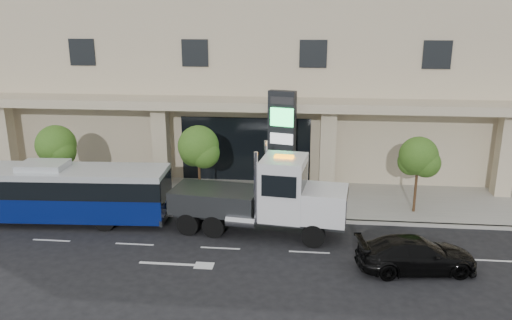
{
  "coord_description": "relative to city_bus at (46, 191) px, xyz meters",
  "views": [
    {
      "loc": [
        3.7,
        -21.78,
        10.04
      ],
      "look_at": [
        1.26,
        2.0,
        3.19
      ],
      "focal_mm": 35.0,
      "sensor_mm": 36.0,
      "label": 1
    }
  ],
  "objects": [
    {
      "name": "sidewalk",
      "position": [
        9.26,
        4.24,
        -1.51
      ],
      "size": [
        120.0,
        6.0,
        0.15
      ],
      "primitive_type": "cube",
      "color": "gray",
      "rests_on": "ground"
    },
    {
      "name": "convention_center",
      "position": [
        9.26,
        14.66,
        8.39
      ],
      "size": [
        60.0,
        17.6,
        20.0
      ],
      "color": "tan",
      "rests_on": "ground"
    },
    {
      "name": "city_bus",
      "position": [
        0.0,
        0.0,
        0.0
      ],
      "size": [
        12.39,
        3.25,
        3.11
      ],
      "rotation": [
        0.0,
        0.0,
        0.05
      ],
      "color": "black",
      "rests_on": "ground"
    },
    {
      "name": "tree_left",
      "position": [
        -0.72,
        2.83,
        1.53
      ],
      "size": [
        2.27,
        2.2,
        4.22
      ],
      "color": "#422B19",
      "rests_on": "sidewalk"
    },
    {
      "name": "black_sedan",
      "position": [
        17.59,
        -3.42,
        -0.88
      ],
      "size": [
        5.08,
        2.62,
        1.41
      ],
      "primitive_type": "imported",
      "rotation": [
        0.0,
        0.0,
        1.71
      ],
      "color": "black",
      "rests_on": "ground"
    },
    {
      "name": "tree_mid",
      "position": [
        7.28,
        2.83,
        1.68
      ],
      "size": [
        2.28,
        2.2,
        4.38
      ],
      "color": "#422B19",
      "rests_on": "sidewalk"
    },
    {
      "name": "ground",
      "position": [
        9.26,
        -0.76,
        -1.58
      ],
      "size": [
        120.0,
        120.0,
        0.0
      ],
      "primitive_type": "plane",
      "color": "black",
      "rests_on": "ground"
    },
    {
      "name": "curb",
      "position": [
        9.26,
        1.24,
        -1.51
      ],
      "size": [
        120.0,
        0.3,
        0.15
      ],
      "primitive_type": "cube",
      "color": "gray",
      "rests_on": "ground"
    },
    {
      "name": "tow_truck",
      "position": [
        11.16,
        -0.37,
        0.2
      ],
      "size": [
        9.56,
        3.33,
        4.32
      ],
      "rotation": [
        0.0,
        0.0,
        -0.12
      ],
      "color": "#2D3033",
      "rests_on": "ground"
    },
    {
      "name": "signage_pylon",
      "position": [
        11.63,
        4.53,
        1.64
      ],
      "size": [
        1.59,
        0.93,
        6.06
      ],
      "rotation": [
        0.0,
        0.0,
        -0.27
      ],
      "color": "black",
      "rests_on": "sidewalk"
    },
    {
      "name": "tree_right",
      "position": [
        18.78,
        2.83,
        1.45
      ],
      "size": [
        2.1,
        2.0,
        4.04
      ],
      "color": "#422B19",
      "rests_on": "sidewalk"
    }
  ]
}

